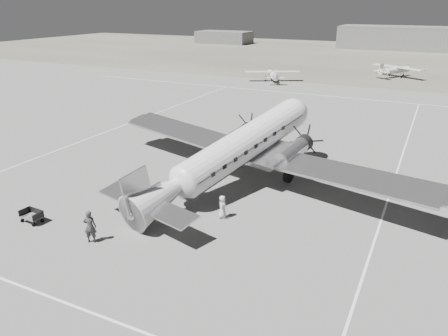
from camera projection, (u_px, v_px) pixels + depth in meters
ground at (209, 195)px, 32.29m from camera, size 260.00×260.00×0.00m
taxi_line_near at (70, 305)px, 20.54m from camera, size 60.00×0.15×0.01m
taxi_line_right at (378, 229)px, 27.36m from camera, size 0.15×80.00×0.01m
taxi_line_left at (107, 131)px, 48.08m from camera, size 0.15×60.00×0.01m
taxi_line_horizon at (333, 96)px, 65.87m from camera, size 90.00×0.15×0.01m
grass_infield at (382, 58)px, 112.04m from camera, size 260.00×90.00×0.01m
hangar_main at (412, 38)px, 129.80m from camera, size 42.00×14.00×6.60m
shed_secondary at (224, 37)px, 150.71m from camera, size 18.00×10.00×4.00m
dc3_airliner at (236, 152)px, 32.77m from camera, size 33.56×27.31×5.57m
light_plane_left at (272, 76)px, 77.84m from camera, size 12.52×11.76×2.05m
light_plane_right at (395, 71)px, 82.40m from camera, size 13.85×13.20×2.25m
baggage_cart_near at (137, 200)px, 30.11m from camera, size 2.31×2.08×1.08m
baggage_cart_far at (32, 216)px, 28.11m from camera, size 1.54×1.14×0.83m
ground_crew at (90, 227)px, 25.57m from camera, size 0.88×0.76×2.05m
ramp_agent at (143, 194)px, 30.40m from camera, size 0.91×0.98×1.62m
passenger at (223, 207)px, 28.58m from camera, size 0.69×0.88×1.57m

